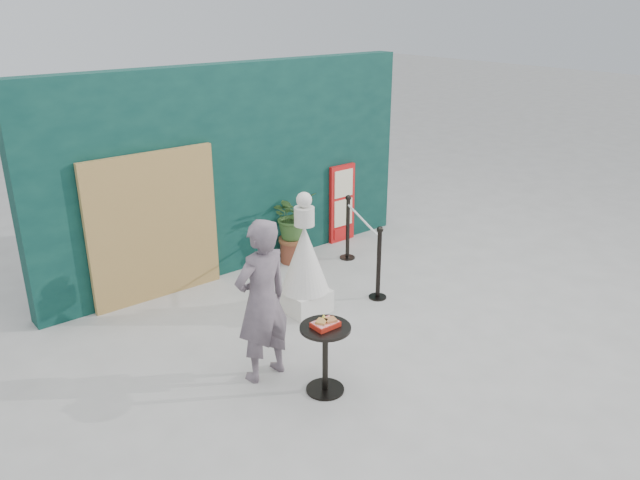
{
  "coord_description": "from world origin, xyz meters",
  "views": [
    {
      "loc": [
        -4.57,
        -4.41,
        3.82
      ],
      "look_at": [
        0.0,
        1.2,
        1.0
      ],
      "focal_mm": 35.0,
      "sensor_mm": 36.0,
      "label": 1
    }
  ],
  "objects": [
    {
      "name": "woman",
      "position": [
        -1.39,
        0.44,
        0.9
      ],
      "size": [
        0.68,
        0.48,
        1.79
      ],
      "primitive_type": "imported",
      "rotation": [
        0.0,
        0.0,
        3.22
      ],
      "color": "slate",
      "rests_on": "ground"
    },
    {
      "name": "statue",
      "position": [
        -0.12,
        1.36,
        0.66
      ],
      "size": [
        0.63,
        0.63,
        1.61
      ],
      "color": "silver",
      "rests_on": "ground"
    },
    {
      "name": "menu_board",
      "position": [
        1.9,
        2.95,
        0.65
      ],
      "size": [
        0.5,
        0.07,
        1.3
      ],
      "color": "red",
      "rests_on": "ground"
    },
    {
      "name": "ground",
      "position": [
        0.0,
        0.0,
        0.0
      ],
      "size": [
        60.0,
        60.0,
        0.0
      ],
      "primitive_type": "plane",
      "color": "#ADAAA5",
      "rests_on": "ground"
    },
    {
      "name": "food_basket",
      "position": [
        -1.06,
        -0.19,
        0.79
      ],
      "size": [
        0.26,
        0.19,
        0.11
      ],
      "color": "#AE2012",
      "rests_on": "cafe_table"
    },
    {
      "name": "bamboo_fence",
      "position": [
        -1.4,
        2.94,
        1.0
      ],
      "size": [
        1.8,
        0.08,
        2.0
      ],
      "primitive_type": "cube",
      "color": "tan",
      "rests_on": "ground"
    },
    {
      "name": "cafe_table",
      "position": [
        -1.06,
        -0.19,
        0.5
      ],
      "size": [
        0.52,
        0.52,
        0.75
      ],
      "color": "black",
      "rests_on": "ground"
    },
    {
      "name": "planter",
      "position": [
        0.73,
        2.75,
        0.65
      ],
      "size": [
        0.66,
        0.57,
        1.12
      ],
      "color": "maroon",
      "rests_on": "ground"
    },
    {
      "name": "stanchion_barrier",
      "position": [
        1.16,
        1.66,
        0.49
      ],
      "size": [
        0.84,
        1.54,
        1.03
      ],
      "color": "black",
      "rests_on": "ground"
    },
    {
      "name": "back_wall",
      "position": [
        0.0,
        3.15,
        1.5
      ],
      "size": [
        6.0,
        0.3,
        3.0
      ],
      "primitive_type": "cube",
      "color": "#092C28",
      "rests_on": "ground"
    }
  ]
}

